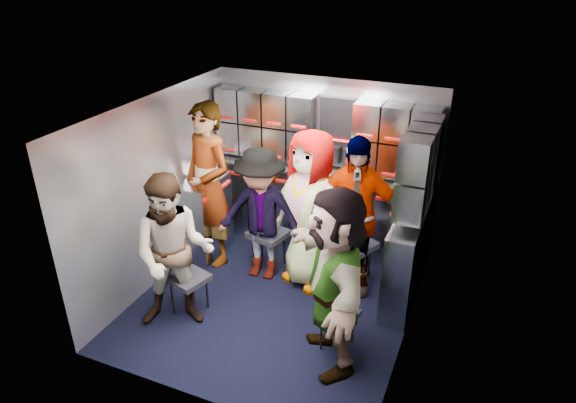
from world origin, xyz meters
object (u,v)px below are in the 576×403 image
at_px(attendant_arc_a, 174,253).
at_px(jump_seat_center, 315,240).
at_px(attendant_arc_c, 311,210).
at_px(attendant_arc_e, 334,280).
at_px(attendant_arc_b, 261,215).
at_px(jump_seat_mid_left, 268,236).
at_px(attendant_standing, 208,186).
at_px(jump_seat_near_left, 188,280).
at_px(jump_seat_mid_right, 355,247).
at_px(jump_seat_near_right, 338,316).
at_px(attendant_arc_d, 353,217).

bearing_deg(attendant_arc_a, jump_seat_center, 29.79).
bearing_deg(attendant_arc_c, attendant_arc_e, -37.87).
bearing_deg(attendant_arc_e, attendant_arc_b, -162.43).
distance_m(jump_seat_mid_left, attendant_arc_b, 0.40).
bearing_deg(attendant_standing, attendant_arc_c, 23.97).
distance_m(jump_seat_near_left, jump_seat_center, 1.53).
bearing_deg(attendant_arc_a, attendant_arc_c, 25.95).
bearing_deg(attendant_arc_a, jump_seat_near_left, 64.41).
distance_m(jump_seat_mid_left, jump_seat_center, 0.56).
distance_m(jump_seat_near_left, jump_seat_mid_left, 1.15).
relative_size(jump_seat_near_left, jump_seat_mid_right, 0.87).
bearing_deg(attendant_arc_c, jump_seat_near_left, -110.73).
xyz_separation_m(jump_seat_mid_right, attendant_arc_c, (-0.46, -0.22, 0.47)).
relative_size(jump_seat_near_left, attendant_standing, 0.23).
bearing_deg(attendant_arc_b, jump_seat_near_left, -117.29).
bearing_deg(attendant_standing, attendant_arc_b, 15.79).
bearing_deg(attendant_arc_c, jump_seat_near_right, -33.28).
bearing_deg(attendant_standing, jump_seat_near_left, -50.53).
distance_m(jump_seat_near_left, jump_seat_near_right, 1.58).
bearing_deg(attendant_arc_c, attendant_standing, -156.12).
height_order(jump_seat_near_right, attendant_arc_d, attendant_arc_d).
xyz_separation_m(jump_seat_mid_left, attendant_arc_c, (0.54, -0.06, 0.48)).
height_order(jump_seat_near_left, jump_seat_center, jump_seat_center).
distance_m(jump_seat_mid_right, attendant_arc_a, 2.03).
height_order(jump_seat_center, attendant_standing, attendant_standing).
height_order(jump_seat_near_right, attendant_standing, attendant_standing).
relative_size(jump_seat_near_left, attendant_arc_c, 0.25).
bearing_deg(attendant_arc_e, attendant_arc_c, 177.41).
bearing_deg(attendant_arc_b, attendant_arc_e, -43.07).
bearing_deg(jump_seat_mid_right, attendant_arc_a, -134.93).
xyz_separation_m(jump_seat_near_left, jump_seat_mid_left, (0.41, 1.08, 0.03)).
height_order(jump_seat_mid_left, attendant_arc_e, attendant_arc_e).
bearing_deg(jump_seat_near_right, attendant_arc_a, -170.26).
xyz_separation_m(jump_seat_near_left, attendant_standing, (-0.30, 0.98, 0.59)).
height_order(jump_seat_center, attendant_arc_e, attendant_arc_e).
bearing_deg(attendant_arc_d, jump_seat_near_right, -95.53).
bearing_deg(jump_seat_center, attendant_arc_a, -124.62).
xyz_separation_m(jump_seat_near_left, attendant_arc_e, (1.58, -0.09, 0.49)).
xyz_separation_m(jump_seat_near_right, attendant_arc_e, (-0.00, -0.18, 0.52)).
bearing_deg(jump_seat_center, attendant_arc_c, -90.00).
relative_size(jump_seat_mid_right, attendant_arc_e, 0.30).
bearing_deg(attendant_arc_b, attendant_standing, 170.34).
height_order(attendant_arc_a, attendant_arc_c, attendant_arc_c).
bearing_deg(jump_seat_mid_left, attendant_arc_a, -107.87).
distance_m(jump_seat_center, jump_seat_mid_right, 0.46).
bearing_deg(attendant_arc_c, jump_seat_center, 112.37).
xyz_separation_m(jump_seat_near_left, jump_seat_near_right, (1.58, 0.09, -0.04)).
bearing_deg(jump_seat_center, attendant_arc_e, -63.82).
height_order(jump_seat_near_left, attendant_standing, attendant_standing).
distance_m(jump_seat_near_left, jump_seat_mid_right, 1.87).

